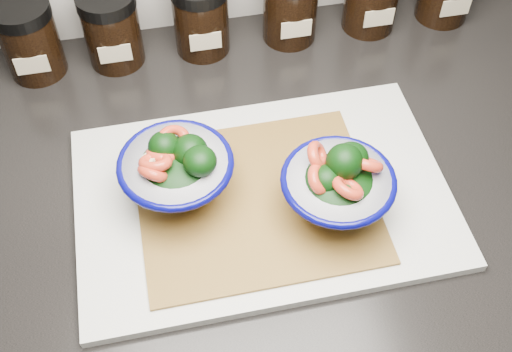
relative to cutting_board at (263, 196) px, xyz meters
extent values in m
cube|color=black|center=(-0.02, 0.05, -0.48)|extent=(3.43, 0.58, 0.86)
cube|color=black|center=(-0.02, 0.05, -0.03)|extent=(3.50, 0.60, 0.04)
cube|color=silver|center=(0.00, 0.00, 0.00)|extent=(0.45, 0.30, 0.01)
cube|color=#A98232|center=(-0.01, -0.01, 0.01)|extent=(0.28, 0.24, 0.00)
cylinder|color=white|center=(-0.10, 0.02, 0.01)|extent=(0.05, 0.05, 0.01)
ellipsoid|color=white|center=(-0.10, 0.02, 0.03)|extent=(0.07, 0.07, 0.03)
torus|color=#050556|center=(-0.10, 0.02, 0.07)|extent=(0.14, 0.14, 0.01)
torus|color=#050556|center=(-0.10, 0.02, 0.05)|extent=(0.11, 0.11, 0.00)
ellipsoid|color=black|center=(-0.10, 0.02, 0.06)|extent=(0.10, 0.10, 0.04)
ellipsoid|color=black|center=(-0.11, 0.03, 0.08)|extent=(0.04, 0.04, 0.04)
cylinder|color=#477233|center=(-0.11, 0.03, 0.07)|extent=(0.01, 0.01, 0.02)
ellipsoid|color=black|center=(-0.08, 0.02, 0.08)|extent=(0.04, 0.04, 0.04)
cylinder|color=#477233|center=(-0.08, 0.02, 0.06)|extent=(0.01, 0.02, 0.03)
ellipsoid|color=black|center=(-0.07, 0.00, 0.09)|extent=(0.04, 0.04, 0.03)
cylinder|color=#477233|center=(-0.07, 0.00, 0.07)|extent=(0.02, 0.02, 0.03)
torus|color=#CD5026|center=(-0.12, 0.00, 0.07)|extent=(0.05, 0.04, 0.05)
torus|color=#CD5026|center=(-0.11, 0.03, 0.07)|extent=(0.06, 0.05, 0.04)
torus|color=#CD5026|center=(-0.10, 0.04, 0.09)|extent=(0.05, 0.05, 0.04)
torus|color=#CD5026|center=(-0.12, 0.01, 0.08)|extent=(0.06, 0.06, 0.03)
cylinder|color=#CCBC8E|center=(-0.13, 0.02, 0.08)|extent=(0.02, 0.02, 0.01)
cylinder|color=white|center=(0.08, -0.04, 0.01)|extent=(0.05, 0.05, 0.01)
ellipsoid|color=white|center=(0.08, -0.04, 0.03)|extent=(0.07, 0.07, 0.03)
torus|color=#050556|center=(0.08, -0.04, 0.07)|extent=(0.13, 0.13, 0.01)
torus|color=#050556|center=(0.08, -0.04, 0.05)|extent=(0.11, 0.11, 0.00)
ellipsoid|color=black|center=(0.08, -0.04, 0.06)|extent=(0.10, 0.10, 0.04)
ellipsoid|color=black|center=(0.09, -0.03, 0.08)|extent=(0.04, 0.04, 0.03)
cylinder|color=#477233|center=(0.09, -0.03, 0.07)|extent=(0.02, 0.02, 0.03)
ellipsoid|color=black|center=(0.06, -0.04, 0.07)|extent=(0.03, 0.03, 0.03)
cylinder|color=#477233|center=(0.06, -0.04, 0.06)|extent=(0.01, 0.01, 0.02)
ellipsoid|color=black|center=(0.08, -0.03, 0.09)|extent=(0.04, 0.04, 0.04)
cylinder|color=#477233|center=(0.08, -0.03, 0.07)|extent=(0.01, 0.01, 0.03)
torus|color=#CD5026|center=(0.05, -0.04, 0.08)|extent=(0.05, 0.05, 0.04)
torus|color=#CD5026|center=(0.06, -0.02, 0.08)|extent=(0.04, 0.06, 0.05)
torus|color=#CD5026|center=(0.11, -0.04, 0.08)|extent=(0.05, 0.05, 0.04)
torus|color=#CD5026|center=(0.08, -0.06, 0.08)|extent=(0.05, 0.05, 0.03)
cylinder|color=#CCBC8E|center=(0.07, -0.05, 0.07)|extent=(0.02, 0.02, 0.01)
cylinder|color=black|center=(-0.27, 0.29, 0.04)|extent=(0.08, 0.08, 0.09)
cylinder|color=black|center=(-0.27, 0.29, 0.10)|extent=(0.08, 0.08, 0.02)
cube|color=#C6B793|center=(-0.27, 0.26, 0.04)|extent=(0.05, 0.00, 0.03)
cylinder|color=black|center=(-0.15, 0.29, 0.04)|extent=(0.08, 0.08, 0.09)
cylinder|color=black|center=(-0.15, 0.29, 0.10)|extent=(0.08, 0.08, 0.02)
cube|color=#C6B793|center=(-0.15, 0.26, 0.04)|extent=(0.04, 0.00, 0.03)
cylinder|color=black|center=(-0.03, 0.29, 0.04)|extent=(0.08, 0.08, 0.09)
cube|color=#C6B793|center=(-0.03, 0.26, 0.04)|extent=(0.04, 0.00, 0.03)
cylinder|color=black|center=(0.10, 0.29, 0.04)|extent=(0.08, 0.08, 0.09)
cube|color=#C6B793|center=(0.10, 0.26, 0.04)|extent=(0.04, 0.00, 0.03)
cube|color=#C6B793|center=(0.23, 0.26, 0.04)|extent=(0.05, 0.00, 0.03)
cube|color=#C6B793|center=(0.35, 0.26, 0.04)|extent=(0.05, 0.00, 0.03)
camera|label=1|loc=(-0.10, -0.45, 0.63)|focal=45.00mm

